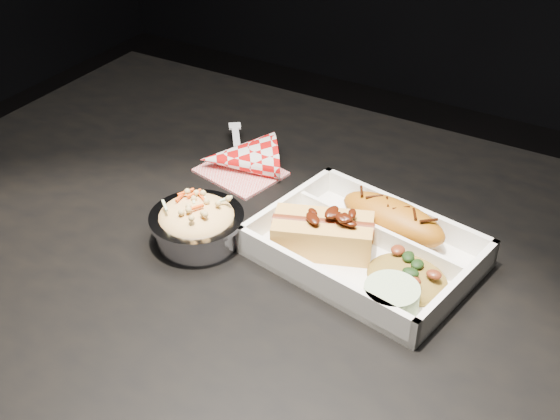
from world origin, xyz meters
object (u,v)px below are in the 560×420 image
object	(u,v)px
dining_table	(300,315)
fried_pastry	(393,218)
foil_coleslaw_cup	(197,222)
hotdog	(323,232)
food_tray	(366,252)
napkin_fork	(238,158)

from	to	relation	value
dining_table	fried_pastry	world-z (taller)	fried_pastry
fried_pastry	foil_coleslaw_cup	distance (m)	0.24
fried_pastry	hotdog	size ratio (longest dim) A/B	1.10
fried_pastry	food_tray	bearing A→B (deg)	-100.33
foil_coleslaw_cup	napkin_fork	world-z (taller)	napkin_fork
dining_table	fried_pastry	bearing A→B (deg)	51.73
napkin_fork	dining_table	bearing A→B (deg)	16.16
food_tray	fried_pastry	size ratio (longest dim) A/B	1.94
food_tray	hotdog	world-z (taller)	hotdog
food_tray	hotdog	distance (m)	0.06
hotdog	napkin_fork	distance (m)	0.23
fried_pastry	hotdog	distance (m)	0.09
dining_table	napkin_fork	distance (m)	0.25
food_tray	fried_pastry	distance (m)	0.06
food_tray	napkin_fork	distance (m)	0.26
dining_table	fried_pastry	xyz separation A→B (m)	(0.07, 0.09, 0.12)
napkin_fork	fried_pastry	bearing A→B (deg)	44.02
food_tray	fried_pastry	world-z (taller)	fried_pastry
dining_table	food_tray	distance (m)	0.13
fried_pastry	napkin_fork	bearing A→B (deg)	170.43
dining_table	foil_coleslaw_cup	world-z (taller)	foil_coleslaw_cup
napkin_fork	hotdog	bearing A→B (deg)	22.98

